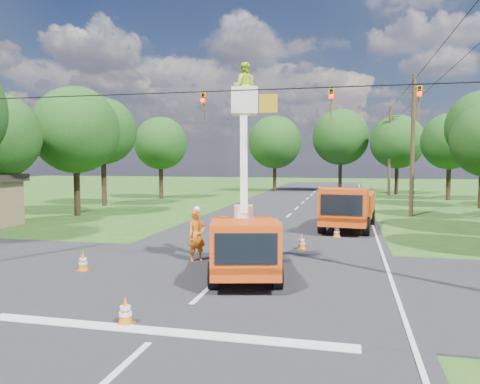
% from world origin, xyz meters
% --- Properties ---
extents(ground, '(140.00, 140.00, 0.00)m').
position_xyz_m(ground, '(0.00, 20.00, 0.00)').
color(ground, '#264E17').
rests_on(ground, ground).
extents(road_main, '(12.00, 100.00, 0.06)m').
position_xyz_m(road_main, '(0.00, 20.00, 0.00)').
color(road_main, black).
rests_on(road_main, ground).
extents(road_cross, '(56.00, 10.00, 0.07)m').
position_xyz_m(road_cross, '(0.00, 2.00, 0.00)').
color(road_cross, black).
rests_on(road_cross, ground).
extents(stop_bar, '(9.00, 0.45, 0.02)m').
position_xyz_m(stop_bar, '(0.00, -3.20, 0.00)').
color(stop_bar, silver).
rests_on(stop_bar, ground).
extents(edge_line, '(0.12, 90.00, 0.02)m').
position_xyz_m(edge_line, '(5.60, 20.00, 0.00)').
color(edge_line, silver).
rests_on(edge_line, ground).
extents(bucket_truck, '(3.40, 6.06, 7.39)m').
position_xyz_m(bucket_truck, '(0.69, 2.48, 1.57)').
color(bucket_truck, '#C53E0D').
rests_on(bucket_truck, ground).
extents(second_truck, '(3.23, 6.91, 2.50)m').
position_xyz_m(second_truck, '(4.13, 14.16, 1.30)').
color(second_truck, '#C53E0D').
rests_on(second_truck, ground).
extents(ground_worker, '(0.88, 0.88, 2.05)m').
position_xyz_m(ground_worker, '(-1.64, 4.29, 1.03)').
color(ground_worker, '#D74712').
rests_on(ground_worker, ground).
extents(distant_car, '(1.52, 3.65, 1.23)m').
position_xyz_m(distant_car, '(4.32, 28.90, 0.62)').
color(distant_car, black).
rests_on(distant_car, ground).
extents(traffic_cone_0, '(0.38, 0.38, 0.71)m').
position_xyz_m(traffic_cone_0, '(-1.06, -2.91, 0.36)').
color(traffic_cone_0, orange).
rests_on(traffic_cone_0, ground).
extents(traffic_cone_1, '(0.38, 0.38, 0.71)m').
position_xyz_m(traffic_cone_1, '(2.15, 7.66, 0.36)').
color(traffic_cone_1, orange).
rests_on(traffic_cone_1, ground).
extents(traffic_cone_2, '(0.38, 0.38, 0.71)m').
position_xyz_m(traffic_cone_2, '(3.60, 11.39, 0.36)').
color(traffic_cone_2, orange).
rests_on(traffic_cone_2, ground).
extents(traffic_cone_3, '(0.38, 0.38, 0.71)m').
position_xyz_m(traffic_cone_3, '(-5.14, 1.82, 0.36)').
color(traffic_cone_3, orange).
rests_on(traffic_cone_3, ground).
extents(traffic_cone_6, '(0.38, 0.38, 0.71)m').
position_xyz_m(traffic_cone_6, '(5.27, 15.75, 0.36)').
color(traffic_cone_6, orange).
rests_on(traffic_cone_6, ground).
extents(pole_right_mid, '(1.80, 0.30, 10.00)m').
position_xyz_m(pole_right_mid, '(8.50, 22.00, 5.11)').
color(pole_right_mid, '#4C3823').
rests_on(pole_right_mid, ground).
extents(pole_right_far, '(1.80, 0.30, 10.00)m').
position_xyz_m(pole_right_far, '(8.50, 42.00, 5.11)').
color(pole_right_far, '#4C3823').
rests_on(pole_right_far, ground).
extents(signal_span, '(18.00, 0.29, 1.07)m').
position_xyz_m(signal_span, '(2.23, 1.99, 5.88)').
color(signal_span, black).
rests_on(signal_span, ground).
extents(tree_left_d, '(6.20, 6.20, 9.24)m').
position_xyz_m(tree_left_d, '(-15.00, 17.00, 6.12)').
color(tree_left_d, '#382616').
rests_on(tree_left_d, ground).
extents(tree_left_e, '(5.80, 5.80, 9.41)m').
position_xyz_m(tree_left_e, '(-16.80, 24.00, 6.49)').
color(tree_left_e, '#382616').
rests_on(tree_left_e, ground).
extents(tree_left_f, '(5.40, 5.40, 8.40)m').
position_xyz_m(tree_left_f, '(-14.80, 32.00, 5.69)').
color(tree_left_f, '#382616').
rests_on(tree_left_f, ground).
extents(tree_right_e, '(5.60, 5.60, 8.63)m').
position_xyz_m(tree_right_e, '(13.80, 37.00, 5.81)').
color(tree_right_e, '#382616').
rests_on(tree_right_e, ground).
extents(tree_far_a, '(6.60, 6.60, 9.50)m').
position_xyz_m(tree_far_a, '(-5.00, 45.00, 6.19)').
color(tree_far_a, '#382616').
rests_on(tree_far_a, ground).
extents(tree_far_b, '(7.00, 7.00, 10.32)m').
position_xyz_m(tree_far_b, '(3.00, 47.00, 6.81)').
color(tree_far_b, '#382616').
rests_on(tree_far_b, ground).
extents(tree_far_c, '(6.20, 6.20, 9.18)m').
position_xyz_m(tree_far_c, '(9.50, 44.00, 6.06)').
color(tree_far_c, '#382616').
rests_on(tree_far_c, ground).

